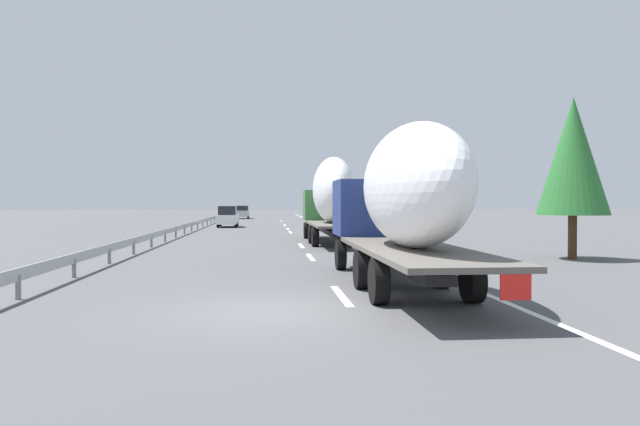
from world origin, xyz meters
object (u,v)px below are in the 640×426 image
object	(u,v)px
truck_lead	(331,197)
road_sign	(336,202)
truck_trailing	(402,198)
car_white_van	(228,217)
car_silver_hatch	(243,212)

from	to	relation	value
truck_lead	road_sign	bearing A→B (deg)	-7.43
truck_lead	truck_trailing	bearing A→B (deg)	-180.00
truck_lead	car_white_van	xyz separation A→B (m)	(22.40, 7.28, -1.66)
truck_lead	car_white_van	distance (m)	23.61
truck_trailing	car_silver_hatch	world-z (taller)	truck_trailing
truck_lead	car_silver_hatch	bearing A→B (deg)	7.88
truck_trailing	truck_lead	bearing A→B (deg)	0.00
truck_lead	car_white_van	world-z (taller)	truck_lead
car_white_van	road_sign	bearing A→B (deg)	-82.44
truck_lead	car_white_van	bearing A→B (deg)	17.99
road_sign	truck_lead	bearing A→B (deg)	172.57
truck_lead	truck_trailing	world-z (taller)	truck_lead
car_silver_hatch	truck_trailing	bearing A→B (deg)	-174.13
car_silver_hatch	road_sign	size ratio (longest dim) A/B	1.40
car_silver_hatch	car_white_van	xyz separation A→B (m)	(-28.30, 0.26, 0.05)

